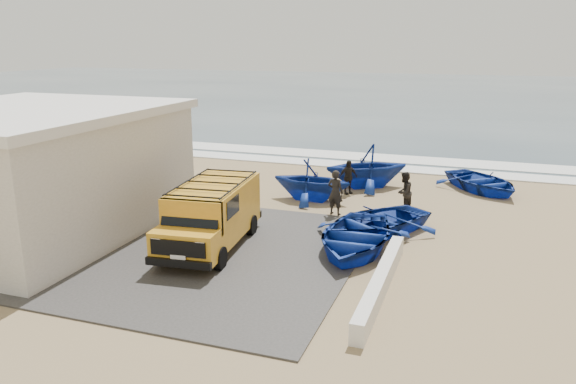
% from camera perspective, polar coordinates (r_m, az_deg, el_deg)
% --- Properties ---
extents(ground, '(160.00, 160.00, 0.00)m').
position_cam_1_polar(ground, '(19.39, -3.75, -4.41)').
color(ground, '#977F58').
extents(slab, '(12.00, 10.00, 0.05)m').
position_cam_1_polar(slab, '(18.58, -11.89, -5.52)').
color(slab, '#403D3B').
rests_on(slab, ground).
extents(ocean, '(180.00, 88.00, 0.01)m').
position_cam_1_polar(ocean, '(73.45, 13.70, 9.67)').
color(ocean, '#385166').
rests_on(ocean, ground).
extents(surf_line, '(180.00, 1.60, 0.06)m').
position_cam_1_polar(surf_line, '(30.38, 5.06, 2.83)').
color(surf_line, white).
rests_on(surf_line, ground).
extents(surf_wash, '(180.00, 2.20, 0.04)m').
position_cam_1_polar(surf_wash, '(32.76, 6.15, 3.69)').
color(surf_wash, white).
rests_on(surf_wash, ground).
extents(building, '(8.40, 9.40, 4.30)m').
position_cam_1_polar(building, '(21.30, -25.03, 2.01)').
color(building, silver).
rests_on(building, ground).
extents(parapet, '(0.35, 6.00, 0.55)m').
position_cam_1_polar(parapet, '(15.29, 9.41, -9.01)').
color(parapet, silver).
rests_on(parapet, ground).
extents(van, '(2.42, 5.13, 2.13)m').
position_cam_1_polar(van, '(18.10, -7.79, -2.15)').
color(van, gold).
rests_on(van, ground).
extents(boat_near_left, '(3.29, 4.56, 0.93)m').
position_cam_1_polar(boat_near_left, '(17.93, 6.75, -4.56)').
color(boat_near_left, navy).
rests_on(boat_near_left, ground).
extents(boat_near_right, '(5.04, 5.28, 0.89)m').
position_cam_1_polar(boat_near_right, '(19.62, 8.78, -2.95)').
color(boat_near_right, navy).
rests_on(boat_near_right, ground).
extents(boat_mid_left, '(3.49, 3.07, 1.75)m').
position_cam_1_polar(boat_mid_left, '(23.36, 2.38, 1.25)').
color(boat_mid_left, navy).
rests_on(boat_mid_left, ground).
extents(boat_far_left, '(4.90, 4.72, 1.98)m').
position_cam_1_polar(boat_far_left, '(25.66, 8.00, 2.65)').
color(boat_far_left, navy).
rests_on(boat_far_left, ground).
extents(boat_far_right, '(4.88, 5.07, 0.86)m').
position_cam_1_polar(boat_far_right, '(26.30, 19.11, 1.00)').
color(boat_far_right, navy).
rests_on(boat_far_right, ground).
extents(fisherman_front, '(0.71, 0.55, 1.75)m').
position_cam_1_polar(fisherman_front, '(21.48, 4.84, -0.04)').
color(fisherman_front, black).
rests_on(fisherman_front, ground).
extents(fisherman_middle, '(0.80, 0.91, 1.60)m').
position_cam_1_polar(fisherman_middle, '(22.18, 11.71, -0.01)').
color(fisherman_middle, black).
rests_on(fisherman_middle, ground).
extents(fisherman_back, '(0.90, 0.86, 1.50)m').
position_cam_1_polar(fisherman_back, '(24.46, 6.12, 1.51)').
color(fisherman_back, black).
rests_on(fisherman_back, ground).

